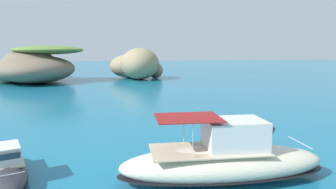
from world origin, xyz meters
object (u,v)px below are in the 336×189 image
(motorboat_cream, at_px, (224,160))
(motorboat_charcoal, at_px, (6,168))
(islet_small, at_px, (137,65))
(islet_large, at_px, (31,68))

(motorboat_cream, bearing_deg, motorboat_charcoal, 170.15)
(islet_small, bearing_deg, motorboat_cream, -89.43)
(islet_large, distance_m, motorboat_charcoal, 53.99)
(islet_large, height_order, islet_small, islet_large)
(islet_small, bearing_deg, motorboat_charcoal, -100.56)
(islet_large, bearing_deg, motorboat_cream, -66.65)
(islet_large, bearing_deg, islet_small, 8.71)
(islet_small, height_order, motorboat_charcoal, islet_small)
(islet_large, height_order, motorboat_cream, islet_large)
(islet_large, height_order, motorboat_charcoal, islet_large)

